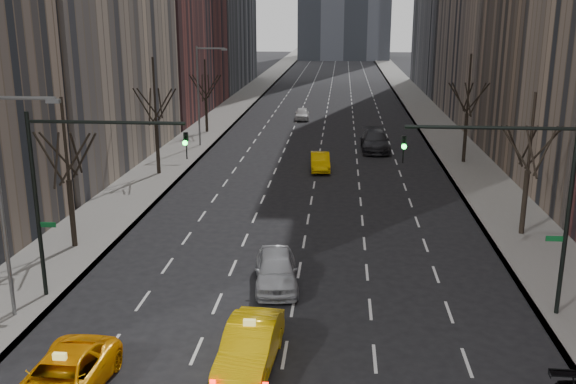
# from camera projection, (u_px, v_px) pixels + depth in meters

# --- Properties ---
(sidewalk_left) EXTENTS (4.50, 320.00, 0.15)m
(sidewalk_left) POSITION_uv_depth(u_px,v_px,m) (233.00, 108.00, 83.75)
(sidewalk_left) COLOR slate
(sidewalk_left) RESTS_ON ground
(sidewalk_right) EXTENTS (4.50, 320.00, 0.15)m
(sidewalk_right) POSITION_uv_depth(u_px,v_px,m) (423.00, 110.00, 81.78)
(sidewalk_right) COLOR slate
(sidewalk_right) RESTS_ON ground
(tree_lw_b) EXTENTS (3.36, 3.50, 7.82)m
(tree_lw_b) POSITION_uv_depth(u_px,v_px,m) (69.00, 180.00, 32.84)
(tree_lw_b) COLOR black
(tree_lw_b) RESTS_ON ground
(tree_lw_c) EXTENTS (3.36, 3.50, 8.74)m
(tree_lw_c) POSITION_uv_depth(u_px,v_px,m) (156.00, 123.00, 48.11)
(tree_lw_c) COLOR black
(tree_lw_c) RESTS_ON ground
(tree_lw_d) EXTENTS (3.36, 3.50, 7.36)m
(tree_lw_d) POSITION_uv_depth(u_px,v_px,m) (206.00, 99.00, 65.51)
(tree_lw_d) COLOR black
(tree_lw_d) RESTS_ON ground
(tree_rw_b) EXTENTS (3.36, 3.50, 7.82)m
(tree_rw_b) POSITION_uv_depth(u_px,v_px,m) (528.00, 171.00, 34.74)
(tree_rw_b) COLOR black
(tree_rw_b) RESTS_ON ground
(tree_rw_c) EXTENTS (3.36, 3.50, 8.74)m
(tree_rw_c) POSITION_uv_depth(u_px,v_px,m) (467.00, 115.00, 51.94)
(tree_rw_c) COLOR black
(tree_rw_c) RESTS_ON ground
(traffic_mast_left) EXTENTS (6.69, 0.39, 8.00)m
(traffic_mast_left) POSITION_uv_depth(u_px,v_px,m) (73.00, 176.00, 26.37)
(traffic_mast_left) COLOR black
(traffic_mast_left) RESTS_ON ground
(traffic_mast_right) EXTENTS (6.69, 0.39, 8.00)m
(traffic_mast_right) POSITION_uv_depth(u_px,v_px,m) (527.00, 186.00, 24.90)
(traffic_mast_right) COLOR black
(traffic_mast_right) RESTS_ON ground
(streetlight_near) EXTENTS (2.83, 0.22, 9.00)m
(streetlight_near) POSITION_uv_depth(u_px,v_px,m) (8.00, 185.00, 24.55)
(streetlight_near) COLOR slate
(streetlight_near) RESTS_ON ground
(streetlight_far) EXTENTS (2.83, 0.22, 9.00)m
(streetlight_far) POSITION_uv_depth(u_px,v_px,m) (202.00, 86.00, 58.15)
(streetlight_far) COLOR slate
(streetlight_far) RESTS_ON ground
(taxi_suv) EXTENTS (2.50, 5.20, 1.43)m
(taxi_suv) POSITION_uv_depth(u_px,v_px,m) (62.00, 379.00, 20.40)
(taxi_suv) COLOR #FEA105
(taxi_suv) RESTS_ON ground
(taxi_sedan) EXTENTS (2.02, 4.97, 1.60)m
(taxi_sedan) POSITION_uv_depth(u_px,v_px,m) (250.00, 346.00, 22.25)
(taxi_sedan) COLOR #FBC205
(taxi_sedan) RESTS_ON ground
(silver_sedan_ahead) EXTENTS (2.45, 4.89, 1.60)m
(silver_sedan_ahead) POSITION_uv_depth(u_px,v_px,m) (276.00, 270.00, 28.93)
(silver_sedan_ahead) COLOR #9FA0A6
(silver_sedan_ahead) RESTS_ON ground
(far_taxi) EXTENTS (1.76, 4.28, 1.38)m
(far_taxi) POSITION_uv_depth(u_px,v_px,m) (320.00, 162.00, 50.54)
(far_taxi) COLOR #FFBE05
(far_taxi) RESTS_ON ground
(far_suv_grey) EXTENTS (2.59, 6.12, 1.76)m
(far_suv_grey) POSITION_uv_depth(u_px,v_px,m) (375.00, 141.00, 57.70)
(far_suv_grey) COLOR #29292E
(far_suv_grey) RESTS_ON ground
(far_car_white) EXTENTS (1.77, 4.05, 1.36)m
(far_car_white) POSITION_uv_depth(u_px,v_px,m) (302.00, 114.00, 74.74)
(far_car_white) COLOR white
(far_car_white) RESTS_ON ground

